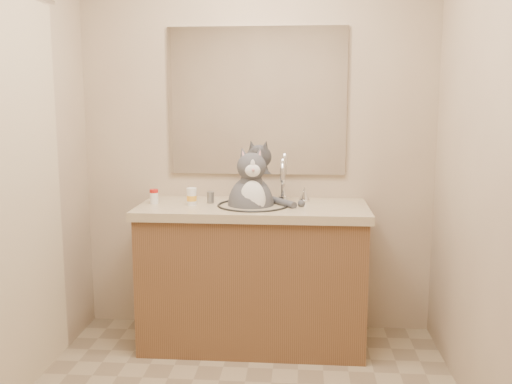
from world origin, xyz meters
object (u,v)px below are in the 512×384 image
Objects in this scene: cat at (251,202)px; pill_bottle_orange at (192,197)px; pill_bottle_redcap at (154,196)px; grey_canister at (210,197)px.

pill_bottle_orange is (-0.35, -0.03, 0.03)m from cat.
pill_bottle_redcap is 1.26× the size of grey_canister.
grey_canister is (-0.25, 0.04, 0.02)m from cat.
cat is at bearing 0.70° from pill_bottle_redcap.
cat is at bearing -10.04° from grey_canister.
cat is 0.35m from pill_bottle_orange.
pill_bottle_redcap is at bearing -171.18° from grey_canister.
grey_canister is at bearing 8.82° from pill_bottle_redcap.
pill_bottle_redcap is at bearing 169.83° from cat.
cat is 8.04× the size of grey_canister.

